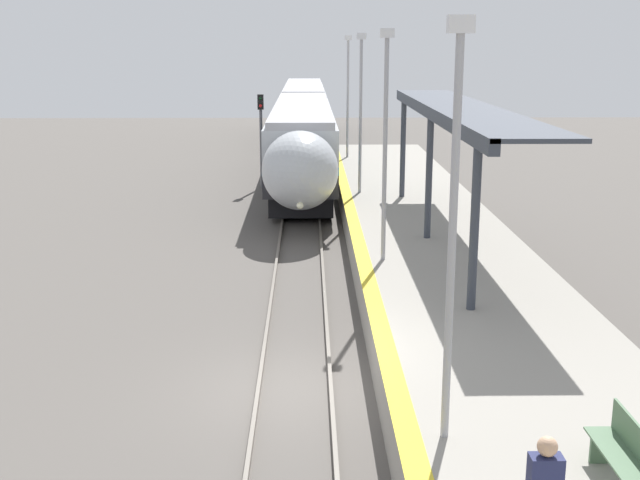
% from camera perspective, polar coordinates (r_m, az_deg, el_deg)
% --- Properties ---
extents(ground_plane, '(120.00, 120.00, 0.00)m').
position_cam_1_polar(ground_plane, '(16.35, -1.80, -10.57)').
color(ground_plane, '#56514C').
extents(rail_left, '(0.08, 90.00, 0.15)m').
position_cam_1_polar(rail_left, '(16.35, -4.37, -10.32)').
color(rail_left, slate).
rests_on(rail_left, ground_plane).
extents(rail_right, '(0.08, 90.00, 0.15)m').
position_cam_1_polar(rail_right, '(16.33, 0.77, -10.32)').
color(rail_right, slate).
rests_on(rail_right, ground_plane).
extents(train, '(2.87, 39.97, 3.94)m').
position_cam_1_polar(train, '(46.75, -1.21, 8.33)').
color(train, black).
rests_on(train, ground_plane).
extents(platform_right, '(5.14, 64.00, 0.97)m').
position_cam_1_polar(platform_right, '(16.62, 12.86, -8.72)').
color(platform_right, gray).
rests_on(platform_right, ground_plane).
extents(platform_bench, '(0.44, 1.78, 0.89)m').
position_cam_1_polar(platform_bench, '(11.75, 21.11, -14.10)').
color(platform_bench, '#4C6B4C').
rests_on(platform_bench, platform_right).
extents(railway_signal, '(0.28, 0.28, 4.42)m').
position_cam_1_polar(railway_signal, '(38.18, -4.22, 7.71)').
color(railway_signal, '#59595E').
rests_on(railway_signal, ground_plane).
extents(lamppost_near, '(0.36, 0.20, 6.17)m').
position_cam_1_polar(lamppost_near, '(11.49, 9.46, 2.01)').
color(lamppost_near, '#9E9EA3').
rests_on(lamppost_near, platform_right).
extents(lamppost_mid, '(0.36, 0.20, 6.17)m').
position_cam_1_polar(lamppost_mid, '(21.50, 4.67, 7.61)').
color(lamppost_mid, '#9E9EA3').
rests_on(lamppost_mid, platform_right).
extents(lamppost_far, '(0.36, 0.20, 6.17)m').
position_cam_1_polar(lamppost_far, '(31.64, 2.91, 9.63)').
color(lamppost_far, '#9E9EA3').
rests_on(lamppost_far, platform_right).
extents(lamppost_farthest, '(0.36, 0.20, 6.17)m').
position_cam_1_polar(lamppost_farthest, '(41.81, 1.99, 10.66)').
color(lamppost_farthest, '#9E9EA3').
rests_on(lamppost_farthest, platform_right).
extents(station_canopy, '(2.02, 16.53, 4.00)m').
position_cam_1_polar(station_canopy, '(24.24, 9.26, 8.76)').
color(station_canopy, '#333842').
rests_on(station_canopy, platform_right).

